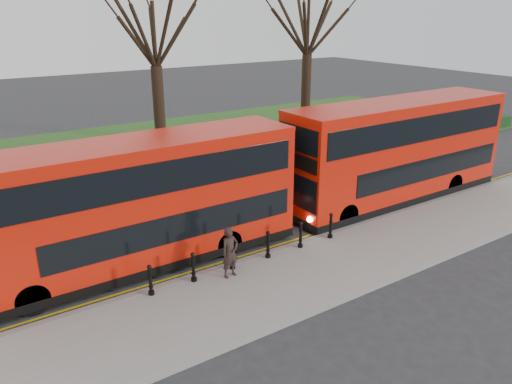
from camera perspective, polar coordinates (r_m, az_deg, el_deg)
ground at (r=19.05m, az=-3.75°, el=-7.15°), size 120.00×120.00×0.00m
pavement at (r=16.80m, az=1.50°, el=-10.84°), size 60.00×4.00×0.15m
kerb at (r=18.26m, az=-2.16°, el=-8.15°), size 60.00×0.25×0.16m
grass_verge at (r=32.08m, az=-17.42°, el=3.49°), size 60.00×18.00×0.06m
hedge at (r=24.55m, az=-11.80°, el=-0.11°), size 60.00×0.90×0.80m
yellow_line_outer at (r=18.51m, az=-2.65°, el=-7.97°), size 60.00×0.10×0.01m
yellow_line_inner at (r=18.67m, az=-2.97°, el=-7.72°), size 60.00×0.10×0.01m
tree_mid at (r=26.82m, az=-11.63°, el=18.00°), size 6.95×6.95×10.86m
tree_right at (r=32.04m, az=6.00°, el=18.86°), size 7.09×7.09×11.08m
bollard_row at (r=17.89m, az=-0.62°, el=-6.67°), size 7.75×0.15×1.00m
bus_lead at (r=17.89m, az=-13.00°, el=-1.41°), size 11.53×2.65×4.59m
bus_rear at (r=24.52m, az=15.86°, el=4.47°), size 12.05×2.76×4.79m
pedestrian at (r=16.90m, az=-2.99°, el=-6.90°), size 0.70×0.51×1.79m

